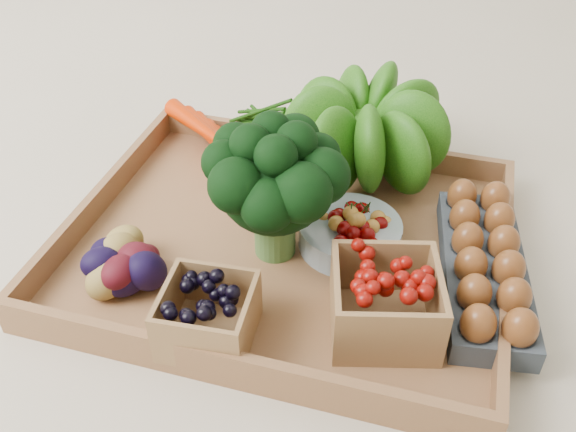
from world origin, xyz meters
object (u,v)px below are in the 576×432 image
(tray, at_px, (288,247))
(cherry_bowl, at_px, (350,234))
(broccoli, at_px, (274,209))
(egg_carton, at_px, (483,271))

(tray, height_order, cherry_bowl, cherry_bowl)
(tray, height_order, broccoli, broccoli)
(tray, relative_size, cherry_bowl, 4.16)
(egg_carton, bearing_deg, cherry_bowl, 164.54)
(tray, height_order, egg_carton, egg_carton)
(tray, relative_size, egg_carton, 2.04)
(tray, xyz_separation_m, egg_carton, (0.25, -0.00, 0.02))
(tray, xyz_separation_m, cherry_bowl, (0.08, 0.02, 0.02))
(broccoli, xyz_separation_m, egg_carton, (0.26, 0.02, -0.05))
(broccoli, distance_m, cherry_bowl, 0.11)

